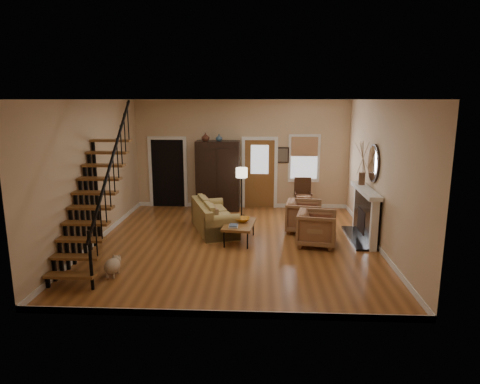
{
  "coord_description": "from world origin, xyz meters",
  "views": [
    {
      "loc": [
        0.59,
        -9.51,
        3.3
      ],
      "look_at": [
        0.1,
        0.4,
        1.15
      ],
      "focal_mm": 32.0,
      "sensor_mm": 36.0,
      "label": 1
    }
  ],
  "objects_px": {
    "sofa": "(214,217)",
    "coffee_table": "(239,232)",
    "armoire": "(218,176)",
    "floor_lamp": "(242,193)",
    "side_chair": "(303,196)",
    "armchair_right": "(304,216)",
    "armchair_left": "(317,228)"
  },
  "relations": [
    {
      "from": "coffee_table",
      "to": "armchair_right",
      "type": "xyz_separation_m",
      "value": [
        1.6,
        0.84,
        0.18
      ]
    },
    {
      "from": "armoire",
      "to": "side_chair",
      "type": "relative_size",
      "value": 2.06
    },
    {
      "from": "armchair_right",
      "to": "floor_lamp",
      "type": "distance_m",
      "value": 2.12
    },
    {
      "from": "coffee_table",
      "to": "floor_lamp",
      "type": "relative_size",
      "value": 0.8
    },
    {
      "from": "floor_lamp",
      "to": "side_chair",
      "type": "distance_m",
      "value": 1.92
    },
    {
      "from": "sofa",
      "to": "side_chair",
      "type": "relative_size",
      "value": 1.93
    },
    {
      "from": "floor_lamp",
      "to": "side_chair",
      "type": "bearing_deg",
      "value": 19.4
    },
    {
      "from": "coffee_table",
      "to": "floor_lamp",
      "type": "distance_m",
      "value": 2.2
    },
    {
      "from": "sofa",
      "to": "armchair_left",
      "type": "relative_size",
      "value": 2.23
    },
    {
      "from": "coffee_table",
      "to": "floor_lamp",
      "type": "height_order",
      "value": "floor_lamp"
    },
    {
      "from": "sofa",
      "to": "armchair_right",
      "type": "height_order",
      "value": "armchair_right"
    },
    {
      "from": "floor_lamp",
      "to": "coffee_table",
      "type": "bearing_deg",
      "value": -88.81
    },
    {
      "from": "armchair_left",
      "to": "coffee_table",
      "type": "bearing_deg",
      "value": 94.53
    },
    {
      "from": "sofa",
      "to": "armchair_right",
      "type": "bearing_deg",
      "value": -18.37
    },
    {
      "from": "armchair_left",
      "to": "armchair_right",
      "type": "height_order",
      "value": "armchair_right"
    },
    {
      "from": "armoire",
      "to": "armchair_left",
      "type": "relative_size",
      "value": 2.38
    },
    {
      "from": "armoire",
      "to": "sofa",
      "type": "distance_m",
      "value": 2.26
    },
    {
      "from": "side_chair",
      "to": "armoire",
      "type": "bearing_deg",
      "value": 175.52
    },
    {
      "from": "armchair_right",
      "to": "armoire",
      "type": "bearing_deg",
      "value": 57.31
    },
    {
      "from": "armoire",
      "to": "floor_lamp",
      "type": "distance_m",
      "value": 1.17
    },
    {
      "from": "sofa",
      "to": "coffee_table",
      "type": "xyz_separation_m",
      "value": [
        0.69,
        -0.82,
        -0.15
      ]
    },
    {
      "from": "floor_lamp",
      "to": "side_chair",
      "type": "relative_size",
      "value": 1.4
    },
    {
      "from": "armchair_left",
      "to": "side_chair",
      "type": "relative_size",
      "value": 0.86
    },
    {
      "from": "sofa",
      "to": "side_chair",
      "type": "distance_m",
      "value": 3.13
    },
    {
      "from": "sofa",
      "to": "floor_lamp",
      "type": "distance_m",
      "value": 1.51
    },
    {
      "from": "sofa",
      "to": "armchair_left",
      "type": "height_order",
      "value": "armchair_left"
    },
    {
      "from": "sofa",
      "to": "side_chair",
      "type": "height_order",
      "value": "side_chair"
    },
    {
      "from": "armoire",
      "to": "armchair_left",
      "type": "height_order",
      "value": "armoire"
    },
    {
      "from": "armoire",
      "to": "floor_lamp",
      "type": "bearing_deg",
      "value": -47.96
    },
    {
      "from": "armoire",
      "to": "armchair_left",
      "type": "distance_m",
      "value": 4.15
    },
    {
      "from": "armoire",
      "to": "armchair_right",
      "type": "relative_size",
      "value": 2.38
    },
    {
      "from": "armchair_right",
      "to": "floor_lamp",
      "type": "relative_size",
      "value": 0.62
    }
  ]
}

